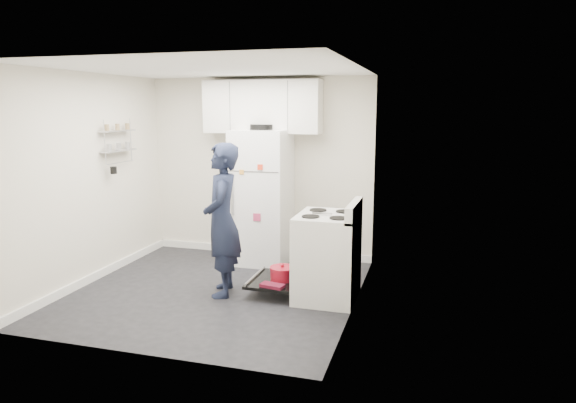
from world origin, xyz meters
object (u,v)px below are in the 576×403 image
(open_oven_door, at_px, (278,277))
(person, at_px, (222,220))
(refrigerator, at_px, (262,197))
(electric_range, at_px, (326,257))

(open_oven_door, relative_size, person, 0.42)
(person, bearing_deg, refrigerator, 160.61)
(electric_range, bearing_deg, open_oven_door, 179.98)
(refrigerator, xyz_separation_m, person, (-0.03, -1.29, -0.05))
(refrigerator, bearing_deg, open_oven_door, -62.81)
(electric_range, distance_m, person, 1.23)
(electric_range, xyz_separation_m, refrigerator, (-1.12, 1.10, 0.44))
(electric_range, relative_size, refrigerator, 0.59)
(open_oven_door, height_order, refrigerator, refrigerator)
(electric_range, height_order, refrigerator, refrigerator)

